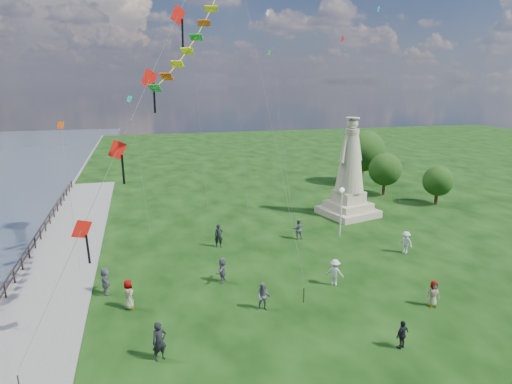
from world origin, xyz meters
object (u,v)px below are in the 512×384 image
object	(u,v)px
person_7	(298,229)
person_1	(263,297)
statue	(349,179)
person_4	(433,294)
person_2	(335,272)
person_3	(402,335)
lamppost	(342,201)
person_0	(159,341)
person_6	(219,236)
person_10	(128,294)
person_8	(406,242)
person_5	(105,281)
person_11	(222,270)

from	to	relation	value
person_7	person_1	bearing A→B (deg)	70.13
statue	person_4	size ratio (longest dim) A/B	6.09
person_2	person_1	bearing A→B (deg)	56.13
statue	person_3	distance (m)	21.53
lamppost	person_2	xyz separation A→B (m)	(-4.27, -7.95, -2.15)
person_0	person_6	distance (m)	13.99
person_1	person_6	xyz separation A→B (m)	(-0.68, 10.00, 0.10)
lamppost	person_10	bearing A→B (deg)	-155.77
person_1	person_8	world-z (taller)	person_8
person_2	person_6	size ratio (longest dim) A/B	0.93
lamppost	person_5	size ratio (longest dim) A/B	2.47
person_0	person_4	distance (m)	15.30
person_1	person_4	xyz separation A→B (m)	(9.43, -2.14, -0.05)
person_6	person_10	xyz separation A→B (m)	(-6.60, -7.83, -0.06)
person_3	person_7	distance (m)	15.25
lamppost	person_4	xyz separation A→B (m)	(-0.02, -11.84, -2.24)
person_1	person_8	distance (m)	13.56
person_2	person_11	bearing A→B (deg)	18.75
person_2	person_6	world-z (taller)	person_6
person_10	lamppost	bearing A→B (deg)	-86.35
lamppost	person_4	distance (m)	12.05
person_2	lamppost	bearing A→B (deg)	-80.72
statue	person_11	xyz separation A→B (m)	(-14.35, -10.82, -2.69)
person_5	person_10	world-z (taller)	person_10
person_10	person_6	bearing A→B (deg)	-60.69
person_10	person_8	bearing A→B (deg)	-102.07
lamppost	person_11	xyz separation A→B (m)	(-11.01, -5.67, -2.18)
lamppost	person_1	size ratio (longest dim) A/B	2.55
person_8	person_2	bearing A→B (deg)	-94.32
person_2	person_5	distance (m)	14.07
lamppost	person_11	distance (m)	12.57
lamppost	person_11	bearing A→B (deg)	-152.75
person_3	person_7	xyz separation A→B (m)	(0.46, 15.25, 0.11)
person_10	statue	bearing A→B (deg)	-78.29
lamppost	person_10	distance (m)	18.47
person_1	person_2	bearing A→B (deg)	43.83
person_2	person_8	bearing A→B (deg)	-117.79
person_7	person_10	size ratio (longest dim) A/B	0.98
person_1	person_5	size ratio (longest dim) A/B	0.97
lamppost	person_10	world-z (taller)	lamppost
person_4	person_6	bearing A→B (deg)	141.59
person_2	person_10	world-z (taller)	person_10
person_4	person_8	distance (m)	7.92
statue	person_6	size ratio (longest dim) A/B	5.08
person_10	person_3	bearing A→B (deg)	-140.66
person_2	person_0	bearing A→B (deg)	60.80
person_4	person_2	bearing A→B (deg)	149.36
lamppost	person_6	distance (m)	10.35
lamppost	person_8	bearing A→B (deg)	-55.78
person_6	person_8	xyz separation A→B (m)	(13.23, -4.86, -0.07)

